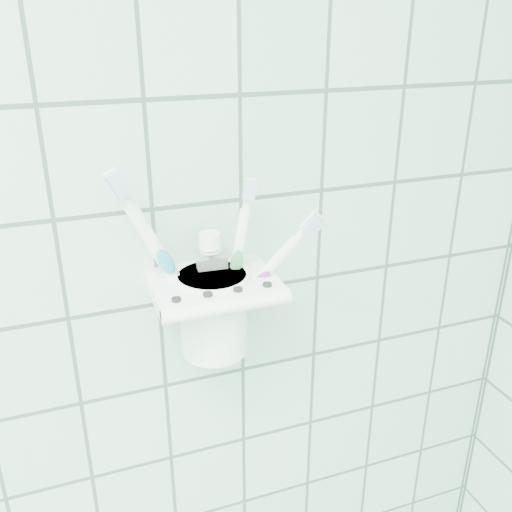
{
  "coord_description": "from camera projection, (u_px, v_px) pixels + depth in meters",
  "views": [
    {
      "loc": [
        0.5,
        0.62,
        1.56
      ],
      "look_at": [
        0.68,
        1.1,
        1.34
      ],
      "focal_mm": 40.0,
      "sensor_mm": 36.0,
      "label": 1
    }
  ],
  "objects": [
    {
      "name": "holder_bracket",
      "position": [
        213.0,
        286.0,
        0.61
      ],
      "size": [
        0.13,
        0.11,
        0.04
      ],
      "color": "white",
      "rests_on": "wall_back"
    },
    {
      "name": "toothpaste_tube",
      "position": [
        216.0,
        277.0,
        0.63
      ],
      "size": [
        0.04,
        0.03,
        0.13
      ],
      "rotation": [
        0.02,
        -0.05,
        -0.07
      ],
      "color": "silver",
      "rests_on": "cup"
    },
    {
      "name": "toothbrush_pink",
      "position": [
        206.0,
        245.0,
        0.61
      ],
      "size": [
        0.09,
        0.03,
        0.22
      ],
      "rotation": [
        -0.06,
        -0.43,
        0.25
      ],
      "color": "white",
      "rests_on": "cup"
    },
    {
      "name": "cup",
      "position": [
        213.0,
        310.0,
        0.63
      ],
      "size": [
        0.08,
        0.08,
        0.09
      ],
      "color": "white",
      "rests_on": "holder_bracket"
    },
    {
      "name": "toothbrush_blue",
      "position": [
        221.0,
        262.0,
        0.62
      ],
      "size": [
        0.04,
        0.02,
        0.19
      ],
      "rotation": [
        -0.05,
        0.18,
        -0.26
      ],
      "color": "white",
      "rests_on": "cup"
    },
    {
      "name": "toothbrush_orange",
      "position": [
        204.0,
        258.0,
        0.62
      ],
      "size": [
        0.1,
        0.06,
        0.18
      ],
      "rotation": [
        0.25,
        0.63,
        -0.08
      ],
      "color": "white",
      "rests_on": "cup"
    }
  ]
}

